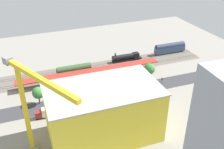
# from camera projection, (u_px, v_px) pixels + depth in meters

# --- Properties ---
(ground_plane) EXTENTS (162.90, 162.90, 0.00)m
(ground_plane) POSITION_uv_depth(u_px,v_px,m) (122.00, 87.00, 114.58)
(ground_plane) COLOR gray
(ground_plane) RESTS_ON ground
(rail_bed) EXTENTS (102.19, 17.45, 0.01)m
(rail_bed) POSITION_uv_depth(u_px,v_px,m) (106.00, 67.00, 131.03)
(rail_bed) COLOR #665E54
(rail_bed) RESTS_ON ground
(street_asphalt) EXTENTS (102.03, 11.91, 0.01)m
(street_asphalt) POSITION_uv_depth(u_px,v_px,m) (125.00, 91.00, 111.78)
(street_asphalt) COLOR #38383D
(street_asphalt) RESTS_ON ground
(track_rails) EXTENTS (101.77, 11.02, 0.12)m
(track_rails) POSITION_uv_depth(u_px,v_px,m) (106.00, 67.00, 130.95)
(track_rails) COLOR #9E9EA8
(track_rails) RESTS_ON ground
(platform_canopy_near) EXTENTS (66.51, 6.54, 4.04)m
(platform_canopy_near) POSITION_uv_depth(u_px,v_px,m) (91.00, 71.00, 119.76)
(platform_canopy_near) COLOR #A82D23
(platform_canopy_near) RESTS_ON ground
(locomotive) EXTENTS (16.08, 3.16, 5.05)m
(locomotive) POSITION_uv_depth(u_px,v_px,m) (127.00, 57.00, 137.03)
(locomotive) COLOR black
(locomotive) RESTS_ON ground
(passenger_coach) EXTENTS (17.86, 3.55, 5.81)m
(passenger_coach) POSITION_uv_depth(u_px,v_px,m) (170.00, 48.00, 144.76)
(passenger_coach) COLOR black
(passenger_coach) RESTS_ON ground
(freight_coach_far) EXTENTS (16.42, 3.57, 5.90)m
(freight_coach_far) POSITION_uv_depth(u_px,v_px,m) (74.00, 71.00, 121.50)
(freight_coach_far) COLOR black
(freight_coach_far) RESTS_ON ground
(parked_car_0) EXTENTS (4.56, 2.13, 1.79)m
(parked_car_0) POSITION_uv_depth(u_px,v_px,m) (154.00, 88.00, 112.54)
(parked_car_0) COLOR black
(parked_car_0) RESTS_ON ground
(parked_car_1) EXTENTS (4.32, 2.10, 1.63)m
(parked_car_1) POSITION_uv_depth(u_px,v_px,m) (136.00, 92.00, 109.72)
(parked_car_1) COLOR black
(parked_car_1) RESTS_ON ground
(parked_car_2) EXTENTS (4.09, 1.93, 1.71)m
(parked_car_2) POSITION_uv_depth(u_px,v_px,m) (121.00, 96.00, 107.38)
(parked_car_2) COLOR black
(parked_car_2) RESTS_ON ground
(parked_car_3) EXTENTS (4.44, 1.87, 1.73)m
(parked_car_3) POSITION_uv_depth(u_px,v_px,m) (103.00, 99.00, 105.32)
(parked_car_3) COLOR black
(parked_car_3) RESTS_ON ground
(construction_building) EXTENTS (35.44, 21.22, 17.82)m
(construction_building) POSITION_uv_depth(u_px,v_px,m) (103.00, 113.00, 84.25)
(construction_building) COLOR yellow
(construction_building) RESTS_ON ground
(construction_roof_slab) EXTENTS (36.06, 21.84, 0.40)m
(construction_roof_slab) POSITION_uv_depth(u_px,v_px,m) (103.00, 89.00, 79.83)
(construction_roof_slab) COLOR #ADA89E
(construction_roof_slab) RESTS_ON construction_building
(tower_crane) EXTENTS (14.72, 27.80, 30.46)m
(tower_crane) POSITION_uv_depth(u_px,v_px,m) (29.00, 104.00, 71.52)
(tower_crane) COLOR gray
(tower_crane) RESTS_ON ground
(box_truck_0) EXTENTS (10.00, 2.78, 3.17)m
(box_truck_0) POSITION_uv_depth(u_px,v_px,m) (115.00, 99.00, 104.11)
(box_truck_0) COLOR black
(box_truck_0) RESTS_ON ground
(box_truck_1) EXTENTS (9.76, 3.27, 3.65)m
(box_truck_1) POSITION_uv_depth(u_px,v_px,m) (49.00, 112.00, 96.16)
(box_truck_1) COLOR black
(box_truck_1) RESTS_ON ground
(street_tree_0) EXTENTS (5.03, 5.03, 8.02)m
(street_tree_0) POSITION_uv_depth(u_px,v_px,m) (149.00, 69.00, 117.89)
(street_tree_0) COLOR brown
(street_tree_0) RESTS_ON ground
(street_tree_1) EXTENTS (6.23, 6.23, 8.74)m
(street_tree_1) POSITION_uv_depth(u_px,v_px,m) (81.00, 83.00, 107.09)
(street_tree_1) COLOR brown
(street_tree_1) RESTS_ON ground
(street_tree_2) EXTENTS (4.72, 4.72, 7.40)m
(street_tree_2) POSITION_uv_depth(u_px,v_px,m) (38.00, 93.00, 101.50)
(street_tree_2) COLOR brown
(street_tree_2) RESTS_ON ground
(traffic_light) EXTENTS (0.50, 0.36, 6.03)m
(traffic_light) POSITION_uv_depth(u_px,v_px,m) (162.00, 82.00, 110.57)
(traffic_light) COLOR #333333
(traffic_light) RESTS_ON ground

